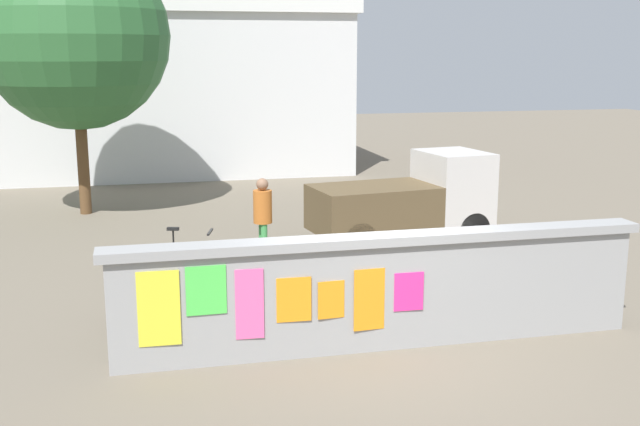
# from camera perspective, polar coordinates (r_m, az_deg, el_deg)

# --- Properties ---
(ground) EXTENTS (60.00, 60.00, 0.00)m
(ground) POSITION_cam_1_polar(r_m,az_deg,el_deg) (17.85, -3.28, -0.58)
(ground) COLOR #6B6051
(poster_wall) EXTENTS (7.21, 0.42, 1.53)m
(poster_wall) POSITION_cam_1_polar(r_m,az_deg,el_deg) (10.12, 4.65, -5.71)
(poster_wall) COLOR #949494
(poster_wall) RESTS_ON ground
(auto_rickshaw_truck) EXTENTS (3.77, 1.99, 1.85)m
(auto_rickshaw_truck) POSITION_cam_1_polar(r_m,az_deg,el_deg) (15.61, 6.67, 0.92)
(auto_rickshaw_truck) COLOR black
(auto_rickshaw_truck) RESTS_ON ground
(motorcycle) EXTENTS (1.90, 0.56, 0.87)m
(motorcycle) POSITION_cam_1_polar(r_m,az_deg,el_deg) (11.18, -10.21, -5.90)
(motorcycle) COLOR black
(motorcycle) RESTS_ON ground
(bicycle_near) EXTENTS (1.67, 0.57, 0.95)m
(bicycle_near) POSITION_cam_1_polar(r_m,az_deg,el_deg) (13.23, -10.12, -3.56)
(bicycle_near) COLOR black
(bicycle_near) RESTS_ON ground
(bicycle_far) EXTENTS (1.69, 0.50, 0.95)m
(bicycle_far) POSITION_cam_1_polar(r_m,az_deg,el_deg) (11.85, 10.79, -5.41)
(bicycle_far) COLOR black
(bicycle_far) RESTS_ON ground
(person_walking) EXTENTS (0.36, 0.36, 1.62)m
(person_walking) POSITION_cam_1_polar(r_m,az_deg,el_deg) (13.94, -4.27, 0.02)
(person_walking) COLOR #3F994C
(person_walking) RESTS_ON ground
(tree_roadside) EXTENTS (4.37, 4.37, 6.40)m
(tree_roadside) POSITION_cam_1_polar(r_m,az_deg,el_deg) (19.12, -17.73, 12.41)
(tree_roadside) COLOR brown
(tree_roadside) RESTS_ON ground
(building_background) EXTENTS (11.42, 7.04, 5.51)m
(building_background) POSITION_cam_1_polar(r_m,az_deg,el_deg) (26.56, -11.11, 9.32)
(building_background) COLOR silver
(building_background) RESTS_ON ground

